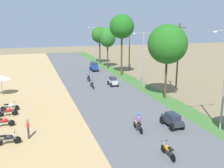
# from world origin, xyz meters

# --- Properties ---
(parked_motorbike_second) EXTENTS (1.80, 0.54, 0.94)m
(parked_motorbike_second) POSITION_xyz_m (-10.68, 12.88, 0.55)
(parked_motorbike_second) COLOR black
(parked_motorbike_second) RESTS_ON dirt_shoulder
(parked_motorbike_third) EXTENTS (1.80, 0.54, 0.94)m
(parked_motorbike_third) POSITION_xyz_m (-11.27, 16.43, 0.55)
(parked_motorbike_third) COLOR black
(parked_motorbike_third) RESTS_ON dirt_shoulder
(parked_motorbike_fourth) EXTENTS (1.80, 0.54, 0.94)m
(parked_motorbike_fourth) POSITION_xyz_m (-11.12, 19.05, 0.55)
(parked_motorbike_fourth) COLOR black
(parked_motorbike_fourth) RESTS_ON dirt_shoulder
(parked_motorbike_fifth) EXTENTS (1.80, 0.54, 0.94)m
(parked_motorbike_fifth) POSITION_xyz_m (-11.03, 20.51, 0.55)
(parked_motorbike_fifth) COLOR black
(parked_motorbike_fifth) RESTS_ON dirt_shoulder
(vendor_umbrella) EXTENTS (2.20, 2.20, 2.52)m
(vendor_umbrella) POSITION_xyz_m (-12.29, 26.94, 2.31)
(vendor_umbrella) COLOR #99999E
(vendor_umbrella) RESTS_ON dirt_shoulder
(pedestrian_on_shoulder) EXTENTS (0.26, 0.37, 1.62)m
(pedestrian_on_shoulder) POSITION_xyz_m (-9.29, 13.52, 0.96)
(pedestrian_on_shoulder) COLOR #33333D
(pedestrian_on_shoulder) RESTS_ON dirt_shoulder
(median_tree_second) EXTENTS (4.43, 4.43, 8.46)m
(median_tree_second) POSITION_xyz_m (5.92, 19.80, 6.31)
(median_tree_second) COLOR #4C351E
(median_tree_second) RESTS_ON median_strip
(median_tree_third) EXTENTS (3.96, 3.96, 9.94)m
(median_tree_third) POSITION_xyz_m (5.61, 33.85, 8.02)
(median_tree_third) COLOR #4C351E
(median_tree_third) RESTS_ON median_strip
(median_tree_fourth) EXTENTS (3.06, 3.06, 7.75)m
(median_tree_fourth) POSITION_xyz_m (5.42, 41.16, 5.92)
(median_tree_fourth) COLOR #4C351E
(median_tree_fourth) RESTS_ON median_strip
(median_tree_fifth) EXTENTS (3.37, 3.37, 7.78)m
(median_tree_fifth) POSITION_xyz_m (5.43, 46.95, 6.11)
(median_tree_fifth) COLOR #4C351E
(median_tree_fifth) RESTS_ON median_strip
(streetlamp_mid) EXTENTS (3.16, 0.20, 7.42)m
(streetlamp_mid) POSITION_xyz_m (5.80, 25.79, 4.36)
(streetlamp_mid) COLOR gray
(streetlamp_mid) RESTS_ON median_strip
(streetlamp_far) EXTENTS (3.16, 0.20, 7.71)m
(streetlamp_far) POSITION_xyz_m (5.80, 52.38, 4.51)
(streetlamp_far) COLOR gray
(streetlamp_far) RESTS_ON median_strip
(utility_pole_near) EXTENTS (1.80, 0.20, 8.59)m
(utility_pole_near) POSITION_xyz_m (8.42, 21.49, 4.48)
(utility_pole_near) COLOR brown
(utility_pole_near) RESTS_ON ground
(utility_pole_far) EXTENTS (1.80, 0.20, 8.73)m
(utility_pole_far) POSITION_xyz_m (8.55, 37.79, 4.55)
(utility_pole_far) COLOR brown
(utility_pole_far) RESTS_ON ground
(car_sedan_charcoal) EXTENTS (1.10, 2.26, 1.19)m
(car_sedan_charcoal) POSITION_xyz_m (2.23, 12.08, 0.74)
(car_sedan_charcoal) COLOR #282D33
(car_sedan_charcoal) RESTS_ON road_strip
(car_hatchback_silver) EXTENTS (1.04, 2.00, 1.23)m
(car_hatchback_silver) POSITION_xyz_m (1.94, 27.25, 0.75)
(car_hatchback_silver) COLOR #B7BCC1
(car_hatchback_silver) RESTS_ON road_strip
(car_van_blue) EXTENTS (1.19, 2.41, 1.67)m
(car_van_blue) POSITION_xyz_m (2.11, 38.80, 1.02)
(car_van_blue) COLOR navy
(car_van_blue) RESTS_ON road_strip
(motorbike_ahead_second) EXTENTS (0.54, 1.80, 0.94)m
(motorbike_ahead_second) POSITION_xyz_m (-0.63, 7.82, 0.57)
(motorbike_ahead_second) COLOR black
(motorbike_ahead_second) RESTS_ON road_strip
(motorbike_ahead_third) EXTENTS (0.54, 1.80, 1.66)m
(motorbike_ahead_third) POSITION_xyz_m (-0.84, 12.13, 0.86)
(motorbike_ahead_third) COLOR black
(motorbike_ahead_third) RESTS_ON road_strip
(motorbike_ahead_fourth) EXTENTS (0.54, 1.80, 0.94)m
(motorbike_ahead_fourth) POSITION_xyz_m (-1.11, 26.98, 0.57)
(motorbike_ahead_fourth) COLOR black
(motorbike_ahead_fourth) RESTS_ON road_strip
(motorbike_ahead_fifth) EXTENTS (0.54, 1.80, 1.66)m
(motorbike_ahead_fifth) POSITION_xyz_m (-0.68, 30.99, 0.86)
(motorbike_ahead_fifth) COLOR black
(motorbike_ahead_fifth) RESTS_ON road_strip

